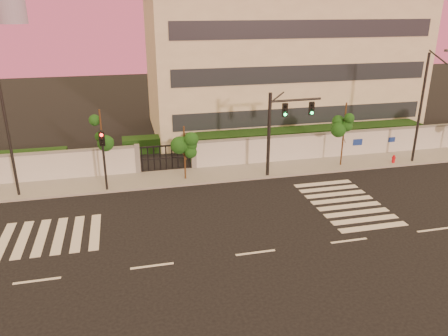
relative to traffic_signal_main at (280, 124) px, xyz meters
The scene contains 14 objects.
ground 11.02m from the traffic_signal_main, 115.72° to the right, with size 120.00×120.00×0.00m, color black.
sidewalk 5.92m from the traffic_signal_main, 165.51° to the left, with size 60.00×3.00×0.15m, color gray.
perimeter_wall 5.79m from the traffic_signal_main, 148.79° to the left, with size 60.00×0.36×2.20m.
hedge_row 6.99m from the traffic_signal_main, 121.67° to the left, with size 41.00×4.25×1.80m.
institutional_building 13.64m from the traffic_signal_main, 70.41° to the left, with size 24.40×12.40×12.25m.
road_markings 9.06m from the traffic_signal_main, 137.45° to the right, with size 57.00×7.62×0.02m.
street_tree_c 11.68m from the traffic_signal_main, behind, with size 1.36×1.08×5.20m.
street_tree_d 6.50m from the traffic_signal_main, behind, with size 1.46×1.16×3.84m.
street_tree_e 5.29m from the traffic_signal_main, ahead, with size 1.36×1.08×4.82m.
traffic_signal_main is the anchor object (origin of this frame).
traffic_signal_secondary 11.69m from the traffic_signal_main, behind, with size 0.32×0.32×4.10m.
streetlight_west 17.02m from the traffic_signal_main, behind, with size 0.47×1.90×7.88m.
streetlight_east 10.97m from the traffic_signal_main, ahead, with size 0.51×2.06×8.57m.
fire_hydrant 9.89m from the traffic_signal_main, ahead, with size 0.29×0.28×0.75m.
Camera 1 is at (-5.74, -17.58, 11.37)m, focal length 35.00 mm.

